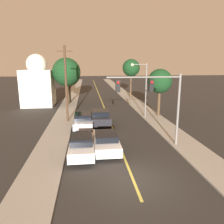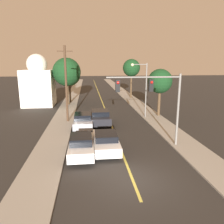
# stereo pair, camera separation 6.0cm
# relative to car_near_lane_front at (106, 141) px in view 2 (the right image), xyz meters

# --- Properties ---
(ground_plane) EXTENTS (200.00, 200.00, 0.00)m
(ground_plane) POSITION_rel_car_near_lane_front_xyz_m (1.15, -4.54, -0.73)
(ground_plane) COLOR #2D2B28
(road_surface) EXTENTS (8.18, 80.00, 0.01)m
(road_surface) POSITION_rel_car_near_lane_front_xyz_m (1.15, 31.46, -0.72)
(road_surface) COLOR #2D2B28
(road_surface) RESTS_ON ground
(sidewalk_left) EXTENTS (2.50, 80.00, 0.12)m
(sidewalk_left) POSITION_rel_car_near_lane_front_xyz_m (-4.19, 31.46, -0.67)
(sidewalk_left) COLOR #9E998E
(sidewalk_left) RESTS_ON ground
(sidewalk_right) EXTENTS (2.50, 80.00, 0.12)m
(sidewalk_right) POSITION_rel_car_near_lane_front_xyz_m (6.48, 31.46, -0.67)
(sidewalk_right) COLOR #9E998E
(sidewalk_right) RESTS_ON ground
(car_near_lane_front) EXTENTS (1.95, 4.56, 1.40)m
(car_near_lane_front) POSITION_rel_car_near_lane_front_xyz_m (0.00, 0.00, 0.00)
(car_near_lane_front) COLOR white
(car_near_lane_front) RESTS_ON ground
(car_near_lane_second) EXTENTS (2.12, 4.50, 1.59)m
(car_near_lane_second) POSITION_rel_car_near_lane_front_xyz_m (-0.00, 7.06, 0.11)
(car_near_lane_second) COLOR black
(car_near_lane_second) RESTS_ON ground
(car_outer_lane_front) EXTENTS (1.84, 4.31, 1.53)m
(car_outer_lane_front) POSITION_rel_car_near_lane_front_xyz_m (-1.80, -0.78, 0.06)
(car_outer_lane_front) COLOR white
(car_outer_lane_front) RESTS_ON ground
(car_outer_lane_second) EXTENTS (1.95, 4.31, 1.56)m
(car_outer_lane_second) POSITION_rel_car_near_lane_front_xyz_m (-1.80, 5.88, 0.09)
(car_outer_lane_second) COLOR #A5A8B2
(car_outer_lane_second) RESTS_ON ground
(traffic_signal_mast) EXTENTS (5.64, 0.42, 5.58)m
(traffic_signal_mast) POSITION_rel_car_near_lane_front_xyz_m (3.72, 0.28, 3.44)
(traffic_signal_mast) COLOR slate
(traffic_signal_mast) RESTS_ON ground
(streetlamp_right) EXTENTS (1.95, 0.36, 6.32)m
(streetlamp_right) POSITION_rel_car_near_lane_front_xyz_m (5.09, 9.53, 3.53)
(streetlamp_right) COLOR slate
(streetlamp_right) RESTS_ON ground
(utility_pole_left) EXTENTS (1.60, 0.24, 8.14)m
(utility_pole_left) POSITION_rel_car_near_lane_front_xyz_m (-3.54, 8.44, 3.63)
(utility_pole_left) COLOR #422D1E
(utility_pole_left) RESTS_ON ground
(tree_left_near) EXTENTS (4.23, 4.23, 7.12)m
(tree_left_near) POSITION_rel_car_near_lane_front_xyz_m (-4.33, 18.47, 4.38)
(tree_left_near) COLOR #4C3823
(tree_left_near) RESTS_ON ground
(tree_left_far) EXTENTS (3.48, 3.48, 6.16)m
(tree_left_far) POSITION_rel_car_near_lane_front_xyz_m (-4.13, 20.73, 3.80)
(tree_left_far) COLOR #4C3823
(tree_left_far) RESTS_ON ground
(tree_right_near) EXTENTS (2.91, 2.91, 5.67)m
(tree_right_near) POSITION_rel_car_near_lane_front_xyz_m (7.38, 9.94, 3.57)
(tree_right_near) COLOR #4C3823
(tree_right_near) RESTS_ON ground
(tree_right_far) EXTENTS (3.11, 3.11, 7.03)m
(tree_right_far) POSITION_rel_car_near_lane_front_xyz_m (6.70, 23.98, 4.82)
(tree_right_far) COLOR #4C3823
(tree_right_far) RESTS_ON ground
(domed_building_left) EXTENTS (4.53, 4.53, 7.78)m
(domed_building_left) POSITION_rel_car_near_lane_front_xyz_m (-8.71, 18.94, 2.70)
(domed_building_left) COLOR silver
(domed_building_left) RESTS_ON ground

